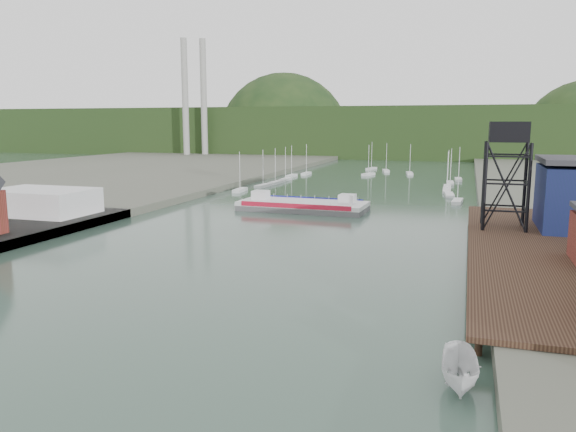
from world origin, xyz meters
The scene contains 9 objects.
ground centered at (0.00, 0.00, 0.00)m, with size 600.00×600.00×0.00m, color #2F4A40.
east_pier centered at (37.00, 45.00, 1.90)m, with size 14.00×70.00×2.45m.
white_shed centered at (-44.00, 50.00, 3.85)m, with size 18.00×12.00×4.50m, color silver.
lift_tower centered at (35.00, 58.00, 15.65)m, with size 6.50×6.50×16.00m.
marina_sailboats centered at (0.08, 138.46, 0.35)m, with size 57.71×92.65×0.90m.
smokestacks centered at (-106.00, 232.50, 30.00)m, with size 11.20×8.20×60.00m.
distant_hills centered at (-3.98, 301.35, 10.38)m, with size 500.00×120.00×80.00m.
chain_ferry centered at (-2.73, 78.13, 1.08)m, with size 26.49×11.47×3.77m.
motorboat centered at (29.72, 5.50, 1.28)m, with size 2.50×6.65×2.57m, color silver.
Camera 1 is at (29.52, -32.20, 18.02)m, focal length 35.00 mm.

